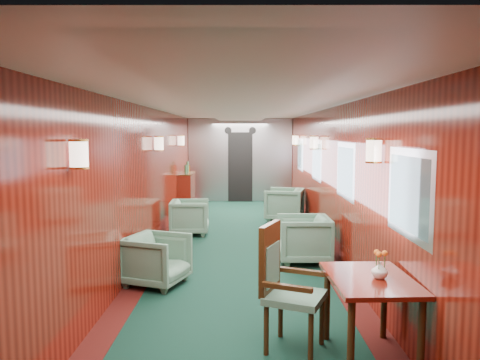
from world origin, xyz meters
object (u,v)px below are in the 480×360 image
(armchair_left_near, at_px, (157,260))
(armchair_right_far, at_px, (284,205))
(side_chair, at_px, (284,281))
(armchair_right_near, at_px, (304,239))
(dining_table, at_px, (370,291))
(credenza, at_px, (187,192))
(armchair_left_far, at_px, (190,217))

(armchair_left_near, xyz_separation_m, armchair_right_far, (2.08, 4.45, 0.04))
(side_chair, distance_m, armchair_right_near, 2.94)
(dining_table, bearing_deg, side_chair, 159.68)
(side_chair, xyz_separation_m, armchair_left_near, (-1.49, 1.79, -0.29))
(armchair_right_far, bearing_deg, dining_table, 15.50)
(armchair_right_far, bearing_deg, armchair_right_near, 14.00)
(dining_table, relative_size, credenza, 0.80)
(side_chair, height_order, armchair_right_far, side_chair)
(dining_table, height_order, armchair_right_near, dining_table)
(dining_table, relative_size, side_chair, 0.88)
(armchair_left_near, distance_m, armchair_right_far, 4.91)
(armchair_left_near, bearing_deg, armchair_right_far, -5.00)
(armchair_right_near, bearing_deg, dining_table, 2.43)
(armchair_right_near, relative_size, armchair_right_far, 0.97)
(dining_table, height_order, credenza, credenza)
(dining_table, height_order, armchair_left_near, dining_table)
(armchair_left_far, bearing_deg, credenza, 5.96)
(dining_table, bearing_deg, armchair_right_far, 89.18)
(armchair_left_far, bearing_deg, armchair_right_far, -57.30)
(credenza, relative_size, armchair_right_near, 1.60)
(armchair_left_near, relative_size, armchair_right_near, 0.92)
(credenza, xyz_separation_m, armchair_left_far, (0.35, -2.52, -0.17))
(side_chair, xyz_separation_m, armchair_right_far, (0.59, 6.24, -0.25))
(armchair_right_near, bearing_deg, credenza, -153.30)
(credenza, xyz_separation_m, armchair_right_near, (2.32, -4.52, -0.14))
(armchair_left_far, xyz_separation_m, armchair_right_near, (1.96, -2.00, 0.02))
(side_chair, bearing_deg, armchair_left_near, 152.97)
(credenza, bearing_deg, armchair_right_near, -62.87)
(armchair_left_near, bearing_deg, credenza, 22.64)
(dining_table, distance_m, side_chair, 0.77)
(dining_table, bearing_deg, credenza, 105.90)
(side_chair, height_order, credenza, credenza)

